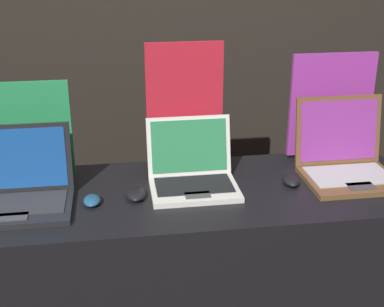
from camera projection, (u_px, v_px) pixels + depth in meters
wall_back at (162, 18)px, 2.86m from camera, size 8.00×0.05×2.80m
display_counter at (194, 291)px, 2.18m from camera, size 1.73×0.62×0.91m
laptop_front at (16, 189)px, 1.88m from camera, size 0.39×0.28×0.27m
mouse_front at (92, 200)px, 1.90m from camera, size 0.06×0.09×0.03m
promo_stand_front at (20, 136)px, 2.02m from camera, size 0.39×0.07×0.40m
laptop_middle at (193, 172)px, 2.03m from camera, size 0.33×0.29×0.24m
mouse_middle at (136, 194)px, 1.95m from camera, size 0.07×0.12×0.03m
promo_stand_middle at (185, 109)px, 2.15m from camera, size 0.31×0.07×0.51m
laptop_back at (346, 160)px, 2.11m from camera, size 0.36×0.33×0.30m
mouse_back at (291, 180)px, 2.06m from camera, size 0.06×0.10×0.03m
promo_stand_back at (331, 109)px, 2.23m from camera, size 0.36×0.07×0.45m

